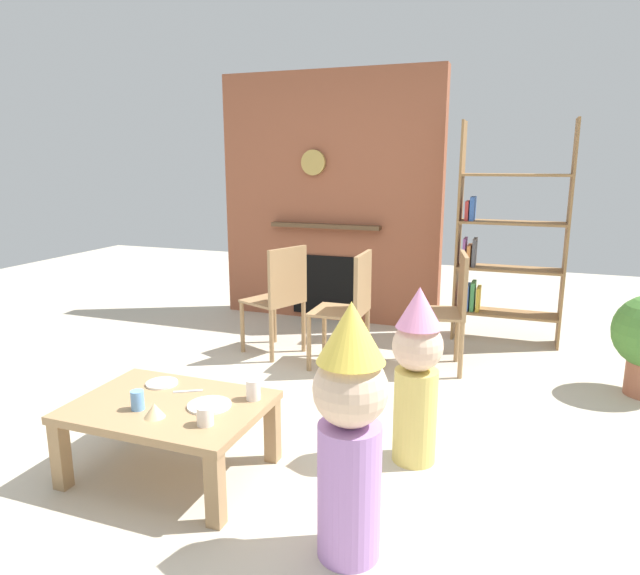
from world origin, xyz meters
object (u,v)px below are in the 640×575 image
object	(u,v)px
birthday_cake_slice	(154,410)
dining_chair_left	(280,294)
paper_cup_near_left	(205,416)
child_with_cone_hat	(350,427)
paper_cup_center	(253,390)
paper_plate_rear	(209,405)
dining_chair_right	(449,305)
paper_plate_front	(162,383)
paper_cup_near_right	(138,400)
dining_chair_middle	(351,303)
child_in_pink	(417,371)
bookshelf	(502,245)
coffee_table	(169,414)

from	to	relation	value
birthday_cake_slice	dining_chair_left	size ratio (longest dim) A/B	0.11
paper_cup_near_left	child_with_cone_hat	bearing A→B (deg)	-9.83
child_with_cone_hat	paper_cup_center	bearing A→B (deg)	-20.31
paper_cup_near_left	child_with_cone_hat	distance (m)	0.75
paper_plate_rear	dining_chair_right	world-z (taller)	dining_chair_right
paper_plate_front	dining_chair_left	xyz separation A→B (m)	(-0.04, 1.67, 0.12)
paper_cup_center	paper_cup_near_left	bearing A→B (deg)	-103.71
paper_cup_near_right	dining_chair_middle	xyz separation A→B (m)	(0.50, 1.88, 0.08)
child_in_pink	bookshelf	bearing A→B (deg)	-123.33
child_in_pink	dining_chair_middle	size ratio (longest dim) A/B	1.05
bookshelf	dining_chair_middle	bearing A→B (deg)	-132.75
bookshelf	paper_plate_front	xyz separation A→B (m)	(-1.60, -2.68, -0.46)
paper_cup_near_right	birthday_cake_slice	size ratio (longest dim) A/B	0.96
paper_cup_near_right	child_in_pink	world-z (taller)	child_in_pink
child_with_cone_hat	dining_chair_left	world-z (taller)	child_with_cone_hat
bookshelf	dining_chair_left	xyz separation A→B (m)	(-1.65, -1.01, -0.34)
paper_plate_rear	dining_chair_right	xyz separation A→B (m)	(0.90, 1.95, 0.12)
paper_plate_front	child_with_cone_hat	distance (m)	1.30
paper_cup_near_left	dining_chair_middle	xyz separation A→B (m)	(0.11, 1.91, 0.08)
child_in_pink	dining_chair_right	xyz separation A→B (m)	(-0.02, 1.43, 0.01)
paper_cup_center	dining_chair_right	distance (m)	1.94
paper_plate_rear	birthday_cake_slice	size ratio (longest dim) A/B	2.15
dining_chair_right	birthday_cake_slice	bearing A→B (deg)	52.03
paper_plate_front	paper_cup_near_left	bearing A→B (deg)	-35.15
paper_plate_front	birthday_cake_slice	world-z (taller)	birthday_cake_slice
paper_cup_center	dining_chair_right	world-z (taller)	dining_chair_right
birthday_cake_slice	dining_chair_left	xyz separation A→B (m)	(-0.25, 2.02, 0.09)
paper_plate_front	dining_chair_middle	distance (m)	1.68
paper_cup_near_right	paper_plate_front	size ratio (longest dim) A/B	0.57
paper_plate_front	bookshelf	bearing A→B (deg)	59.12
paper_cup_near_right	child_with_cone_hat	world-z (taller)	child_with_cone_hat
paper_cup_near_right	birthday_cake_slice	distance (m)	0.14
paper_cup_center	paper_plate_front	distance (m)	0.56
paper_cup_center	child_in_pink	world-z (taller)	child_in_pink
coffee_table	birthday_cake_slice	distance (m)	0.19
birthday_cake_slice	paper_cup_near_right	bearing A→B (deg)	161.17
coffee_table	paper_plate_front	bearing A→B (deg)	132.68
child_with_cone_hat	child_in_pink	world-z (taller)	child_with_cone_hat
bookshelf	paper_cup_center	size ratio (longest dim) A/B	18.07
child_in_pink	paper_plate_rear	bearing A→B (deg)	3.39
child_with_cone_hat	paper_cup_near_right	bearing A→B (deg)	6.82
child_in_pink	child_with_cone_hat	bearing A→B (deg)	56.41
paper_cup_center	child_in_pink	size ratio (longest dim) A/B	0.11
paper_cup_near_left	dining_chair_middle	distance (m)	1.91
paper_cup_center	child_with_cone_hat	xyz separation A→B (m)	(0.65, -0.45, 0.12)
paper_cup_near_right	birthday_cake_slice	xyz separation A→B (m)	(0.13, -0.04, -0.01)
paper_cup_center	paper_plate_front	xyz separation A→B (m)	(-0.55, 0.01, -0.05)
paper_plate_front	birthday_cake_slice	distance (m)	0.41
dining_chair_middle	bookshelf	bearing A→B (deg)	-133.43
paper_cup_near_left	dining_chair_middle	bearing A→B (deg)	86.77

